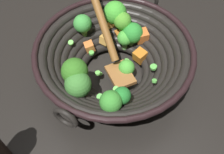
% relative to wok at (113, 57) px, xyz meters
% --- Properties ---
extents(ground_plane, '(4.00, 4.00, 0.00)m').
position_rel_wok_xyz_m(ground_plane, '(0.00, -0.00, -0.07)').
color(ground_plane, black).
extents(wok, '(0.39, 0.39, 0.26)m').
position_rel_wok_xyz_m(wok, '(0.00, 0.00, 0.00)').
color(wok, black).
rests_on(wok, ground).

